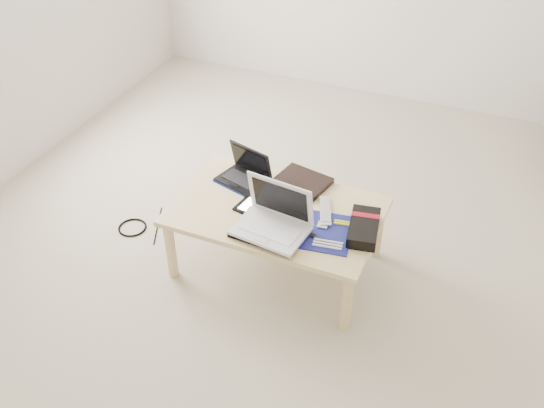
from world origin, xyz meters
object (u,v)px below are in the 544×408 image
at_px(white_laptop, 274,219).
at_px(gpu_box, 364,228).
at_px(netbook, 245,174).
at_px(coffee_table, 277,216).

distance_m(white_laptop, gpu_box, 0.46).
xyz_separation_m(netbook, white_laptop, (0.32, -0.35, 0.03)).
distance_m(coffee_table, gpu_box, 0.49).
distance_m(coffee_table, white_laptop, 0.22).
bearing_deg(gpu_box, white_laptop, -158.73).
bearing_deg(gpu_box, coffee_table, 179.39).
relative_size(netbook, white_laptop, 0.83).
xyz_separation_m(coffee_table, netbook, (-0.27, 0.18, 0.09)).
bearing_deg(coffee_table, gpu_box, -0.61).
relative_size(netbook, gpu_box, 1.04).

